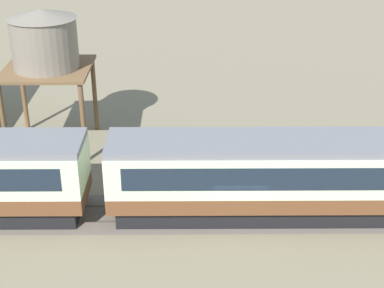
{
  "coord_description": "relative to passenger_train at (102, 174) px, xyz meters",
  "views": [
    {
      "loc": [
        -2.36,
        -23.95,
        15.84
      ],
      "look_at": [
        -2.18,
        2.17,
        3.06
      ],
      "focal_mm": 55.0,
      "sensor_mm": 36.0,
      "label": 1
    }
  ],
  "objects": [
    {
      "name": "passenger_train",
      "position": [
        0.0,
        0.0,
        0.0
      ],
      "size": [
        83.87,
        3.2,
        4.04
      ],
      "color": "brown",
      "rests_on": "ground_plane"
    },
    {
      "name": "water_tower",
      "position": [
        -4.02,
        7.88,
        4.14
      ],
      "size": [
        4.97,
        4.97,
        8.3
      ],
      "color": "brown",
      "rests_on": "ground_plane"
    },
    {
      "name": "railway_track",
      "position": [
        3.94,
        -0.0,
        -2.23
      ],
      "size": [
        142.54,
        3.6,
        0.04
      ],
      "color": "#665B51",
      "rests_on": "ground_plane"
    },
    {
      "name": "ground_plane",
      "position": [
        6.48,
        -0.59,
        -2.24
      ],
      "size": [
        600.0,
        600.0,
        0.0
      ],
      "primitive_type": "plane",
      "color": "#7A7056"
    }
  ]
}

